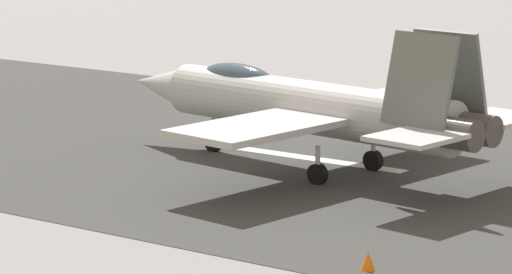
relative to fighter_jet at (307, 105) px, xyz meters
The scene contains 4 objects.
ground_plane 3.01m from the fighter_jet, 95.22° to the right, with size 400.00×400.00×0.00m, color gray.
runway_strip 3.00m from the fighter_jet, 95.80° to the right, with size 240.00×26.00×0.02m.
fighter_jet is the anchor object (origin of this frame).
marker_cone_near 13.37m from the fighter_jet, 131.09° to the left, with size 0.44×0.44×0.55m, color orange.
Camera 1 is at (-27.50, 43.59, 11.09)m, focal length 96.16 mm.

